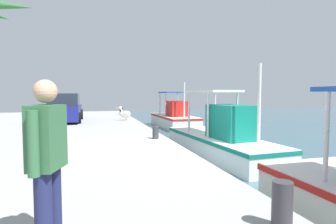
{
  "coord_description": "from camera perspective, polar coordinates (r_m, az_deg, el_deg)",
  "views": [
    {
      "loc": [
        7.52,
        -2.51,
        2.33
      ],
      "look_at": [
        -3.72,
        0.54,
        1.58
      ],
      "focal_mm": 29.7,
      "sensor_mm": 36.0,
      "label": 1
    }
  ],
  "objects": [
    {
      "name": "fishing_boat_nearest",
      "position": [
        19.57,
        1.33,
        -1.26
      ],
      "size": [
        5.69,
        2.19,
        3.07
      ],
      "color": "silver",
      "rests_on": "ground"
    },
    {
      "name": "fisherman_standing",
      "position": [
        2.92,
        -23.55,
        -8.86
      ],
      "size": [
        0.56,
        0.35,
        1.67
      ],
      "color": "#1E234C",
      "rests_on": "quay_pier"
    },
    {
      "name": "fishing_boat_second",
      "position": [
        10.67,
        10.72,
        -5.49
      ],
      "size": [
        6.48,
        2.23,
        3.24
      ],
      "color": "white",
      "rests_on": "ground"
    },
    {
      "name": "mooring_bollard_third",
      "position": [
        3.57,
        22.38,
        -17.25
      ],
      "size": [
        0.23,
        0.23,
        0.54
      ],
      "primitive_type": "cylinder",
      "color": "#333338",
      "rests_on": "quay_pier"
    },
    {
      "name": "parked_car",
      "position": [
        16.56,
        -20.51,
        0.64
      ],
      "size": [
        4.11,
        1.89,
        1.57
      ],
      "color": "black",
      "rests_on": "quay_pier"
    },
    {
      "name": "mooring_bollard_second",
      "position": [
        9.54,
        -2.57,
        -4.25
      ],
      "size": [
        0.21,
        0.21,
        0.42
      ],
      "primitive_type": "cylinder",
      "color": "#333338",
      "rests_on": "quay_pier"
    },
    {
      "name": "pelican",
      "position": [
        16.32,
        -8.8,
        -0.32
      ],
      "size": [
        0.5,
        0.97,
        0.82
      ],
      "color": "tan",
      "rests_on": "quay_pier"
    },
    {
      "name": "mooring_bollard_nearest",
      "position": [
        21.18,
        -9.55,
        0.2
      ],
      "size": [
        0.26,
        0.26,
        0.51
      ],
      "primitive_type": "cylinder",
      "color": "#333338",
      "rests_on": "quay_pier"
    }
  ]
}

